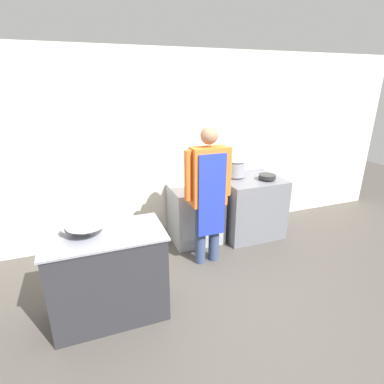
% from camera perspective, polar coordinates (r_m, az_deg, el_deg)
% --- Properties ---
extents(ground_plane, '(14.00, 14.00, 0.00)m').
position_cam_1_polar(ground_plane, '(3.35, 5.89, -22.30)').
color(ground_plane, '#4C4742').
extents(wall_back, '(8.00, 0.05, 2.70)m').
position_cam_1_polar(wall_back, '(4.41, -4.81, 8.21)').
color(wall_back, silver).
rests_on(wall_back, ground_plane).
extents(prep_counter, '(1.12, 0.63, 0.92)m').
position_cam_1_polar(prep_counter, '(3.18, -15.58, -15.01)').
color(prep_counter, '#2D2D33').
rests_on(prep_counter, ground_plane).
extents(stove, '(0.89, 0.77, 0.92)m').
position_cam_1_polar(stove, '(4.72, 10.92, -2.68)').
color(stove, slate).
rests_on(stove, ground_plane).
extents(fridge_unit, '(0.71, 0.62, 0.83)m').
position_cam_1_polar(fridge_unit, '(4.46, 0.67, -4.20)').
color(fridge_unit, '#A8ADB2').
rests_on(fridge_unit, ground_plane).
extents(person_cook, '(0.62, 0.24, 1.78)m').
position_cam_1_polar(person_cook, '(3.69, 3.13, 0.44)').
color(person_cook, '#38476B').
rests_on(person_cook, ground_plane).
extents(mixing_bowl, '(0.36, 0.36, 0.10)m').
position_cam_1_polar(mixing_bowl, '(2.96, -19.39, -6.80)').
color(mixing_bowl, gray).
rests_on(mixing_bowl, prep_counter).
extents(small_bowl, '(0.24, 0.24, 0.07)m').
position_cam_1_polar(small_bowl, '(3.01, -21.47, -6.90)').
color(small_bowl, gray).
rests_on(small_bowl, prep_counter).
extents(stock_pot, '(0.27, 0.27, 0.26)m').
position_cam_1_polar(stock_pot, '(4.54, 8.35, 4.57)').
color(stock_pot, gray).
rests_on(stock_pot, stove).
extents(saute_pan, '(0.25, 0.25, 0.06)m').
position_cam_1_polar(saute_pan, '(4.54, 14.12, 2.87)').
color(saute_pan, '#262628').
rests_on(saute_pan, stove).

